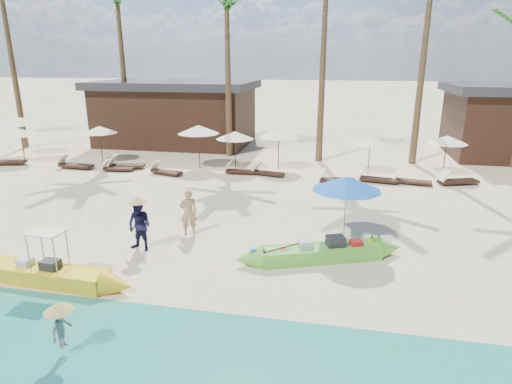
% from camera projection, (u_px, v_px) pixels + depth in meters
% --- Properties ---
extents(ground, '(240.00, 240.00, 0.00)m').
position_uv_depth(ground, '(216.00, 263.00, 12.50)').
color(ground, beige).
rests_on(ground, ground).
extents(wet_sand_strip, '(240.00, 4.50, 0.01)m').
position_uv_depth(wet_sand_strip, '(138.00, 384.00, 7.82)').
color(wet_sand_strip, tan).
rests_on(wet_sand_strip, ground).
extents(green_canoe, '(5.46, 2.41, 0.73)m').
position_uv_depth(green_canoe, '(320.00, 252.00, 12.60)').
color(green_canoe, '#5CC33B').
rests_on(green_canoe, ground).
extents(yellow_canoe, '(5.72, 0.91, 1.48)m').
position_uv_depth(yellow_canoe, '(45.00, 274.00, 11.32)').
color(yellow_canoe, yellow).
rests_on(yellow_canoe, ground).
extents(tourist, '(0.69, 0.59, 1.59)m').
position_uv_depth(tourist, '(188.00, 212.00, 14.29)').
color(tourist, tan).
rests_on(tourist, ground).
extents(vendor_green, '(0.90, 0.77, 1.62)m').
position_uv_depth(vendor_green, '(140.00, 226.00, 13.10)').
color(vendor_green, '#141437').
rests_on(vendor_green, ground).
extents(vendor_yellow, '(0.33, 0.57, 0.87)m').
position_uv_depth(vendor_yellow, '(61.00, 328.00, 8.43)').
color(vendor_yellow, gray).
rests_on(vendor_yellow, ground).
extents(blue_umbrella, '(2.13, 2.13, 2.29)m').
position_uv_depth(blue_umbrella, '(347.00, 183.00, 13.04)').
color(blue_umbrella, '#99999E').
rests_on(blue_umbrella, ground).
extents(resort_parasol_1, '(2.27, 2.27, 2.34)m').
position_uv_depth(resort_parasol_1, '(19.00, 121.00, 26.17)').
color(resort_parasol_1, '#341D15').
rests_on(resort_parasol_1, ground).
extents(resort_parasol_2, '(1.88, 1.88, 1.94)m').
position_uv_depth(resort_parasol_2, '(20.00, 132.00, 24.30)').
color(resort_parasol_2, '#341D15').
rests_on(resort_parasol_2, ground).
extents(lounger_2_left, '(2.09, 1.07, 0.68)m').
position_uv_depth(lounger_2_left, '(5.00, 161.00, 24.09)').
color(lounger_2_left, '#341D15').
rests_on(lounger_2_left, ground).
extents(resort_parasol_3, '(1.99, 1.99, 2.05)m').
position_uv_depth(resort_parasol_3, '(99.00, 130.00, 24.49)').
color(resort_parasol_3, '#341D15').
rests_on(resort_parasol_3, ground).
extents(lounger_3_left, '(2.02, 0.74, 0.67)m').
position_uv_depth(lounger_3_left, '(74.00, 164.00, 23.31)').
color(lounger_3_left, '#341D15').
rests_on(lounger_3_left, ground).
extents(lounger_3_right, '(1.70, 0.72, 0.56)m').
position_uv_depth(lounger_3_right, '(116.00, 168.00, 22.72)').
color(lounger_3_right, '#341D15').
rests_on(lounger_3_right, ground).
extents(resort_parasol_4, '(2.27, 2.27, 2.33)m').
position_uv_depth(resort_parasol_4, '(198.00, 129.00, 22.95)').
color(resort_parasol_4, '#341D15').
rests_on(resort_parasol_4, ground).
extents(lounger_4_left, '(2.00, 0.79, 0.66)m').
position_uv_depth(lounger_4_left, '(125.00, 164.00, 23.32)').
color(lounger_4_left, '#341D15').
rests_on(lounger_4_left, ground).
extents(lounger_4_right, '(1.83, 0.99, 0.59)m').
position_uv_depth(lounger_4_right, '(165.00, 171.00, 22.07)').
color(lounger_4_right, '#341D15').
rests_on(lounger_4_right, ground).
extents(resort_parasol_5, '(2.02, 2.02, 2.08)m').
position_uv_depth(resort_parasol_5, '(235.00, 135.00, 22.53)').
color(resort_parasol_5, '#341D15').
rests_on(resort_parasol_5, ground).
extents(lounger_5_left, '(1.71, 0.60, 0.57)m').
position_uv_depth(lounger_5_left, '(239.00, 170.00, 22.20)').
color(lounger_5_left, '#341D15').
rests_on(lounger_5_left, ground).
extents(resort_parasol_6, '(2.11, 2.11, 2.17)m').
position_uv_depth(resort_parasol_6, '(279.00, 133.00, 22.60)').
color(resort_parasol_6, '#341D15').
rests_on(resort_parasol_6, ground).
extents(lounger_6_left, '(1.74, 0.90, 0.57)m').
position_uv_depth(lounger_6_left, '(267.00, 172.00, 21.87)').
color(lounger_6_left, '#341D15').
rests_on(lounger_6_left, ground).
extents(lounger_6_right, '(1.88, 0.81, 0.62)m').
position_uv_depth(lounger_6_right, '(335.00, 179.00, 20.56)').
color(lounger_6_right, '#341D15').
rests_on(lounger_6_right, ground).
extents(resort_parasol_7, '(1.86, 1.86, 1.91)m').
position_uv_depth(resort_parasol_7, '(370.00, 141.00, 21.74)').
color(resort_parasol_7, '#341D15').
rests_on(resort_parasol_7, ground).
extents(lounger_7_left, '(1.92, 0.88, 0.63)m').
position_uv_depth(lounger_7_left, '(376.00, 178.00, 20.66)').
color(lounger_7_left, '#341D15').
rests_on(lounger_7_left, ground).
extents(lounger_7_right, '(1.81, 0.82, 0.59)m').
position_uv_depth(lounger_7_right, '(411.00, 180.00, 20.34)').
color(lounger_7_right, '#341D15').
rests_on(lounger_7_right, ground).
extents(resort_parasol_8, '(2.01, 2.01, 2.07)m').
position_uv_depth(resort_parasol_8, '(447.00, 140.00, 21.35)').
color(resort_parasol_8, '#341D15').
rests_on(resort_parasol_8, ground).
extents(lounger_8_left, '(2.03, 1.22, 0.66)m').
position_uv_depth(lounger_8_left, '(456.00, 180.00, 20.27)').
color(lounger_8_left, '#341D15').
rests_on(lounger_8_left, ground).
extents(palm_3, '(2.08, 2.08, 10.52)m').
position_uv_depth(palm_3, '(227.00, 6.00, 23.97)').
color(palm_3, brown).
rests_on(palm_3, ground).
extents(pavilion_west, '(10.80, 6.60, 4.30)m').
position_uv_depth(pavilion_west, '(176.00, 112.00, 29.76)').
color(pavilion_west, '#341D15').
rests_on(pavilion_west, ground).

